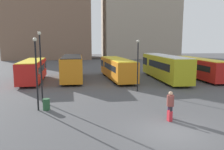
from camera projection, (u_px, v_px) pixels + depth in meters
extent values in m
plane|color=#4C4C4F|center=(172.00, 132.00, 12.28)|extent=(160.00, 160.00, 0.00)
cube|color=#7F604C|center=(50.00, 7.00, 66.01)|extent=(24.31, 16.90, 30.93)
cube|color=tan|center=(139.00, 8.00, 69.74)|extent=(22.70, 15.99, 31.72)
cube|color=red|center=(33.00, 70.00, 27.59)|extent=(2.87, 9.27, 2.41)
cube|color=black|center=(37.00, 65.00, 31.19)|extent=(2.53, 1.81, 0.91)
cube|color=black|center=(31.00, 69.00, 26.75)|extent=(2.73, 5.98, 0.72)
cube|color=yellow|center=(32.00, 61.00, 27.40)|extent=(2.67, 9.07, 0.08)
cylinder|color=black|center=(36.00, 75.00, 30.49)|extent=(2.35, 1.07, 0.95)
cylinder|color=black|center=(29.00, 82.00, 24.98)|extent=(2.35, 1.07, 0.95)
cube|color=orange|center=(72.00, 67.00, 29.00)|extent=(2.71, 10.02, 2.83)
cube|color=black|center=(73.00, 62.00, 32.95)|extent=(2.64, 1.87, 1.07)
cube|color=black|center=(72.00, 65.00, 28.07)|extent=(2.69, 6.42, 0.85)
cube|color=black|center=(72.00, 56.00, 28.78)|extent=(2.50, 9.81, 0.08)
cylinder|color=black|center=(73.00, 73.00, 32.20)|extent=(2.48, 1.06, 1.03)
cylinder|color=black|center=(72.00, 80.00, 26.15)|extent=(2.48, 1.06, 1.03)
cube|color=orange|center=(117.00, 68.00, 29.49)|extent=(3.42, 11.05, 2.42)
cube|color=black|center=(110.00, 63.00, 33.75)|extent=(2.72, 2.20, 0.92)
cube|color=black|center=(119.00, 67.00, 28.50)|extent=(3.12, 7.15, 0.73)
cube|color=yellow|center=(117.00, 59.00, 29.31)|extent=(3.20, 10.82, 0.08)
cylinder|color=black|center=(112.00, 72.00, 32.89)|extent=(2.51, 1.29, 1.09)
cylinder|color=black|center=(124.00, 79.00, 26.38)|extent=(2.51, 1.29, 1.09)
cube|color=gold|center=(164.00, 67.00, 29.16)|extent=(2.66, 12.21, 2.90)
cube|color=black|center=(153.00, 61.00, 34.00)|extent=(2.60, 2.26, 1.10)
cube|color=black|center=(168.00, 65.00, 28.03)|extent=(2.65, 7.82, 0.87)
cube|color=white|center=(165.00, 56.00, 28.93)|extent=(2.46, 11.96, 0.08)
cylinder|color=black|center=(155.00, 72.00, 33.04)|extent=(2.45, 1.05, 1.03)
cylinder|color=black|center=(176.00, 81.00, 25.64)|extent=(2.45, 1.05, 1.03)
cube|color=red|center=(198.00, 67.00, 30.59)|extent=(2.65, 12.09, 2.40)
cube|color=black|center=(182.00, 62.00, 35.38)|extent=(2.58, 2.24, 0.91)
cube|color=black|center=(202.00, 66.00, 29.48)|extent=(2.63, 7.74, 0.72)
cube|color=yellow|center=(198.00, 59.00, 30.40)|extent=(2.44, 11.84, 0.08)
cylinder|color=black|center=(185.00, 71.00, 34.39)|extent=(2.43, 1.01, 0.98)
cylinder|color=black|center=(213.00, 79.00, 27.08)|extent=(2.43, 1.01, 0.98)
cylinder|color=#382D4C|center=(169.00, 112.00, 14.41)|extent=(0.18, 0.18, 0.84)
cylinder|color=#382D4C|center=(171.00, 112.00, 14.45)|extent=(0.18, 0.18, 0.84)
cylinder|color=brown|center=(170.00, 101.00, 14.31)|extent=(0.51, 0.51, 0.73)
sphere|color=tan|center=(171.00, 93.00, 14.24)|extent=(0.27, 0.27, 0.27)
cube|color=#B7232D|center=(170.00, 116.00, 13.95)|extent=(0.26, 0.36, 0.67)
cube|color=black|center=(171.00, 109.00, 13.76)|extent=(0.13, 0.03, 0.30)
cylinder|color=black|center=(41.00, 69.00, 17.95)|extent=(0.12, 0.12, 5.63)
sphere|color=beige|center=(39.00, 33.00, 17.52)|extent=(0.28, 0.28, 0.28)
cylinder|color=black|center=(138.00, 67.00, 22.00)|extent=(0.12, 0.12, 5.01)
sphere|color=beige|center=(138.00, 41.00, 21.61)|extent=(0.28, 0.28, 0.28)
cylinder|color=black|center=(37.00, 76.00, 15.80)|extent=(0.12, 0.12, 5.11)
sphere|color=beige|center=(35.00, 39.00, 15.40)|extent=(0.28, 0.28, 0.28)
cylinder|color=#285633|center=(46.00, 104.00, 16.22)|extent=(0.52, 0.52, 0.85)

